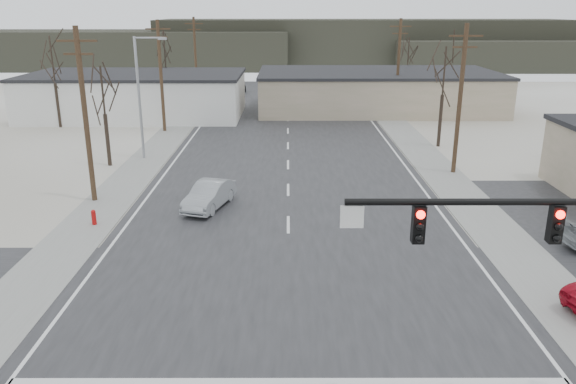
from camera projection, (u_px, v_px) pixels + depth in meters
name	position (u px, v px, depth m)	size (l,w,h in m)	color
ground	(289.00, 300.00, 21.92)	(140.00, 140.00, 0.00)	silver
main_road	(288.00, 185.00, 36.17)	(18.00, 110.00, 0.05)	#242427
cross_road	(289.00, 300.00, 21.91)	(90.00, 10.00, 0.04)	#242427
sidewalk_left	(143.00, 165.00, 40.92)	(3.00, 90.00, 0.06)	gray
sidewalk_right	(433.00, 165.00, 40.94)	(3.00, 90.00, 0.06)	gray
fire_hydrant	(94.00, 217.00, 29.37)	(0.24, 0.24, 0.87)	#A50C0C
building_left_far	(137.00, 95.00, 59.24)	(22.30, 12.30, 4.50)	silver
building_right_far	(377.00, 91.00, 63.10)	(26.30, 14.30, 4.30)	tan
upole_left_b	(85.00, 113.00, 31.70)	(2.20, 0.30, 10.00)	#43301F
upole_left_c	(161.00, 75.00, 50.72)	(2.20, 0.30, 10.00)	#43301F
upole_left_d	(195.00, 57.00, 69.74)	(2.20, 0.30, 10.00)	#43301F
upole_right_a	(460.00, 98.00, 37.43)	(2.20, 0.30, 10.00)	#43301F
upole_right_b	(398.00, 66.00, 58.35)	(2.20, 0.30, 10.00)	#43301F
streetlight_main	(141.00, 91.00, 41.25)	(2.40, 0.25, 9.00)	gray
tree_left_near	(103.00, 93.00, 39.31)	(3.30, 3.30, 7.35)	#32271E
tree_right_mid	(444.00, 74.00, 44.82)	(3.74, 3.74, 8.33)	#32271E
tree_left_far	(165.00, 52.00, 63.70)	(3.96, 3.96, 8.82)	#32271E
tree_right_far	(408.00, 54.00, 69.65)	(3.52, 3.52, 7.84)	#32271E
tree_left_mid	(52.00, 61.00, 52.28)	(3.96, 3.96, 8.82)	#32271E
hill_left	(107.00, 50.00, 108.29)	(70.00, 18.00, 7.00)	#333026
hill_center	(363.00, 43.00, 111.83)	(80.00, 18.00, 9.00)	#333026
hill_right	(550.00, 54.00, 106.69)	(60.00, 18.00, 5.50)	#333026
sedan_crossing	(209.00, 195.00, 31.84)	(1.57, 4.50, 1.48)	gray
car_far_a	(310.00, 104.00, 63.09)	(1.83, 4.51, 1.31)	black
car_far_b	(239.00, 88.00, 75.83)	(1.53, 3.80, 1.29)	black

